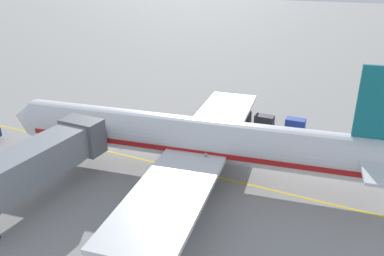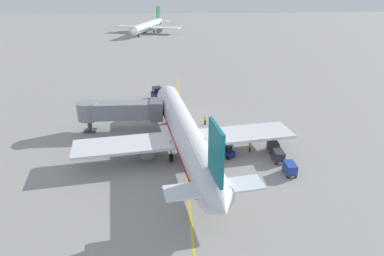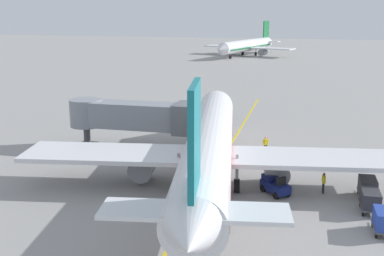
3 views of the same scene
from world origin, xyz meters
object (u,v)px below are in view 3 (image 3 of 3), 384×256
object	(u,v)px
distant_taxiing_airliner	(247,46)
ground_crew_loader	(324,182)
baggage_tug_lead	(275,185)
baggage_cart_second_in_train	(371,200)
baggage_cart_front	(368,186)
baggage_cart_third_in_train	(384,220)
ground_crew_wing_walker	(266,144)
jet_bridge	(132,116)
pushback_tractor	(212,112)
parked_airliner	(209,147)

from	to	relation	value
distant_taxiing_airliner	ground_crew_loader	bearing A→B (deg)	-79.68
baggage_tug_lead	baggage_cart_second_in_train	distance (m)	7.17
baggage_cart_front	ground_crew_loader	xyz separation A→B (m)	(-3.25, 0.24, 0.00)
baggage_cart_third_in_train	ground_crew_wing_walker	world-z (taller)	ground_crew_wing_walker
jet_bridge	baggage_tug_lead	bearing A→B (deg)	-32.22
pushback_tractor	baggage_cart_third_in_train	distance (m)	34.31
pushback_tractor	baggage_cart_third_in_train	world-z (taller)	pushback_tractor
parked_airliner	distant_taxiing_airliner	distance (m)	112.48
pushback_tractor	baggage_tug_lead	distance (m)	26.26
pushback_tractor	baggage_cart_second_in_train	bearing A→B (deg)	-57.57
baggage_cart_front	parked_airliner	bearing A→B (deg)	179.11
pushback_tractor	baggage_cart_second_in_train	distance (m)	31.17
baggage_cart_front	distant_taxiing_airliner	size ratio (longest dim) A/B	0.08
ground_crew_loader	jet_bridge	bearing A→B (deg)	155.64
pushback_tractor	baggage_cart_third_in_train	bearing A→B (deg)	-59.91
jet_bridge	ground_crew_wing_walker	world-z (taller)	jet_bridge
jet_bridge	ground_crew_loader	size ratio (longest dim) A/B	7.97
ground_crew_loader	parked_airliner	bearing A→B (deg)	-179.70
baggage_cart_third_in_train	ground_crew_wing_walker	size ratio (longest dim) A/B	1.72
parked_airliner	baggage_cart_front	bearing A→B (deg)	-0.89
parked_airliner	baggage_tug_lead	world-z (taller)	parked_airliner
parked_airliner	baggage_cart_front	world-z (taller)	parked_airliner
ground_crew_loader	distant_taxiing_airliner	bearing A→B (deg)	100.32
parked_airliner	baggage_cart_second_in_train	xyz separation A→B (m)	(12.36, -2.95, -2.24)
baggage_cart_third_in_train	pushback_tractor	bearing A→B (deg)	120.09
parked_airliner	jet_bridge	distance (m)	13.12
jet_bridge	ground_crew_wing_walker	distance (m)	13.90
baggage_cart_second_in_train	ground_crew_loader	size ratio (longest dim) A/B	1.72
distant_taxiing_airliner	parked_airliner	bearing A→B (deg)	-84.30
baggage_cart_second_in_train	distant_taxiing_airliner	world-z (taller)	distant_taxiing_airliner
baggage_cart_second_in_train	distant_taxiing_airliner	bearing A→B (deg)	101.58
pushback_tractor	ground_crew_wing_walker	xyz separation A→B (m)	(8.12, -13.34, -0.15)
baggage_cart_third_in_train	ground_crew_loader	world-z (taller)	ground_crew_loader
jet_bridge	baggage_cart_second_in_train	xyz separation A→B (m)	(22.20, -11.62, -2.51)
parked_airliner	baggage_cart_front	size ratio (longest dim) A/B	12.80
ground_crew_wing_walker	pushback_tractor	bearing A→B (deg)	121.33
baggage_tug_lead	baggage_cart_front	xyz separation A→B (m)	(6.97, 0.80, 0.24)
ground_crew_wing_walker	baggage_cart_second_in_train	bearing A→B (deg)	-56.47
baggage_cart_third_in_train	ground_crew_loader	size ratio (longest dim) A/B	1.72
baggage_cart_front	distant_taxiing_airliner	xyz separation A→B (m)	(-23.61, 112.12, 2.08)
baggage_tug_lead	ground_crew_loader	bearing A→B (deg)	15.60
pushback_tractor	distant_taxiing_airliner	xyz separation A→B (m)	(-6.82, 88.56, 1.93)
parked_airliner	distant_taxiing_airliner	size ratio (longest dim) A/B	1.08
baggage_cart_front	ground_crew_loader	distance (m)	3.26
baggage_tug_lead	distant_taxiing_airliner	world-z (taller)	distant_taxiing_airliner
ground_crew_loader	ground_crew_wing_walker	bearing A→B (deg)	118.53
baggage_cart_front	baggage_cart_third_in_train	world-z (taller)	same
baggage_tug_lead	jet_bridge	bearing A→B (deg)	147.78
pushback_tractor	ground_crew_wing_walker	distance (m)	15.61
pushback_tractor	ground_crew_loader	xyz separation A→B (m)	(13.54, -23.31, -0.15)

